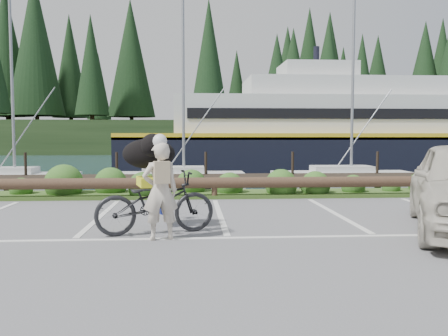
% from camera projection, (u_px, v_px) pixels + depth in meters
% --- Properties ---
extents(ground, '(72.00, 72.00, 0.00)m').
position_uv_depth(ground, '(226.00, 233.00, 8.52)').
color(ground, '#5B5B5E').
extents(harbor_backdrop, '(170.00, 160.00, 30.00)m').
position_uv_depth(harbor_backdrop, '(198.00, 145.00, 86.65)').
color(harbor_backdrop, '#1B3641').
rests_on(harbor_backdrop, ground).
extents(vegetation_strip, '(34.00, 1.60, 0.10)m').
position_uv_depth(vegetation_strip, '(213.00, 194.00, 13.79)').
color(vegetation_strip, '#3D5B21').
rests_on(vegetation_strip, ground).
extents(log_rail, '(32.00, 0.30, 0.60)m').
position_uv_depth(log_rail, '(214.00, 199.00, 13.10)').
color(log_rail, '#443021').
rests_on(log_rail, ground).
extents(bicycle, '(2.25, 1.25, 1.12)m').
position_uv_depth(bicycle, '(155.00, 203.00, 8.45)').
color(bicycle, black).
rests_on(bicycle, ground).
extents(cyclist, '(0.68, 0.53, 1.65)m').
position_uv_depth(cyclist, '(160.00, 191.00, 7.96)').
color(cyclist, beige).
rests_on(cyclist, ground).
extents(dog, '(0.72, 1.09, 0.58)m').
position_uv_depth(dog, '(149.00, 154.00, 9.04)').
color(dog, black).
rests_on(dog, bicycle).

